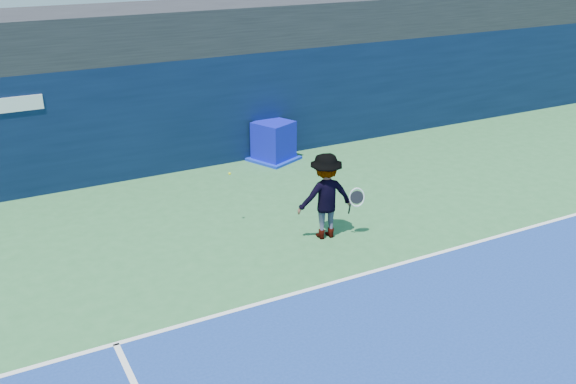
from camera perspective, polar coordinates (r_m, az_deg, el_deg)
name	(u,v)px	position (r m, az deg, el deg)	size (l,w,h in m)	color
ground	(486,357)	(10.71, 17.18, -13.80)	(80.00, 80.00, 0.00)	#306B3A
baseline	(374,271)	(12.59, 7.68, -6.98)	(24.00, 0.10, 0.01)	white
stadium_band	(206,26)	(18.69, -7.31, 14.45)	(36.00, 3.00, 1.20)	black
back_wall_assembly	(222,107)	(18.18, -5.85, 7.54)	(36.00, 1.03, 3.00)	#091532
equipment_cart	(274,143)	(18.19, -1.29, 4.41)	(1.54, 1.54, 1.12)	#0C0EB1
tennis_player	(326,196)	(13.48, 3.36, -0.35)	(1.41, 0.86, 1.87)	white
tennis_ball	(230,174)	(13.89, -5.21, 1.64)	(0.06, 0.06, 0.06)	#CACF17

